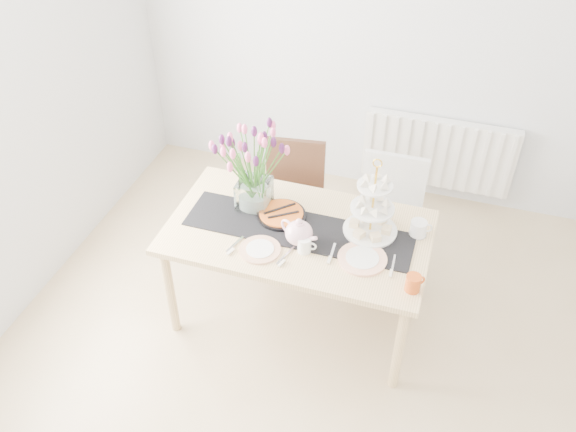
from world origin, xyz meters
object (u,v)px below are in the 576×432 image
(tulip_vase, at_px, (252,155))
(mug_orange, at_px, (413,283))
(cream_jug, at_px, (418,228))
(mug_white, at_px, (304,245))
(teapot, at_px, (299,233))
(plate_right, at_px, (362,259))
(cake_stand, at_px, (372,214))
(chair_brown, at_px, (293,191))
(tart_tin, at_px, (281,215))
(chair_white, at_px, (389,209))
(dining_table, at_px, (298,239))
(plate_left, at_px, (260,250))
(radiator, at_px, (438,153))

(tulip_vase, xyz_separation_m, mug_orange, (1.07, -0.42, -0.34))
(cream_jug, distance_m, mug_white, 0.70)
(tulip_vase, height_order, teapot, tulip_vase)
(tulip_vase, xyz_separation_m, plate_right, (0.76, -0.27, -0.39))
(cake_stand, relative_size, cream_jug, 4.81)
(chair_brown, bearing_deg, tulip_vase, -107.29)
(chair_brown, xyz_separation_m, tart_tin, (0.11, -0.59, 0.27))
(chair_white, bearing_deg, plate_right, -92.79)
(dining_table, bearing_deg, mug_orange, -21.20)
(dining_table, xyz_separation_m, plate_left, (-0.16, -0.24, 0.08))
(teapot, distance_m, tart_tin, 0.27)
(mug_orange, bearing_deg, mug_white, 128.87)
(mug_white, xyz_separation_m, plate_left, (-0.25, -0.08, -0.04))
(cream_jug, relative_size, tart_tin, 0.33)
(cream_jug, bearing_deg, mug_orange, -100.46)
(mug_white, bearing_deg, cream_jug, 27.93)
(teapot, height_order, cream_jug, teapot)
(teapot, xyz_separation_m, mug_white, (0.05, -0.05, -0.03))
(dining_table, relative_size, mug_orange, 15.82)
(cake_stand, distance_m, cream_jug, 0.30)
(chair_white, relative_size, cake_stand, 1.86)
(tart_tin, distance_m, plate_right, 0.61)
(dining_table, relative_size, plate_right, 5.57)
(tart_tin, height_order, mug_white, mug_white)
(chair_white, bearing_deg, tart_tin, -136.70)
(cake_stand, distance_m, teapot, 0.45)
(cake_stand, xyz_separation_m, mug_orange, (0.32, -0.40, -0.09))
(cake_stand, bearing_deg, mug_white, -139.42)
(chair_brown, xyz_separation_m, mug_orange, (0.98, -0.96, 0.30))
(dining_table, height_order, teapot, teapot)
(radiator, distance_m, teapot, 1.85)
(radiator, xyz_separation_m, tart_tin, (-0.83, -1.49, 0.32))
(tulip_vase, distance_m, mug_white, 0.62)
(radiator, height_order, cake_stand, cake_stand)
(radiator, bearing_deg, chair_white, -104.49)
(teapot, bearing_deg, dining_table, 132.35)
(mug_white, bearing_deg, tart_tin, 129.91)
(teapot, xyz_separation_m, plate_left, (-0.20, -0.13, -0.08))
(dining_table, distance_m, chair_white, 0.82)
(radiator, relative_size, plate_left, 4.89)
(dining_table, distance_m, mug_orange, 0.80)
(radiator, height_order, plate_right, plate_right)
(cream_jug, distance_m, tart_tin, 0.84)
(mug_white, bearing_deg, mug_orange, -11.86)
(radiator, xyz_separation_m, chair_brown, (-0.94, -0.90, 0.05))
(tart_tin, relative_size, plate_right, 1.07)
(teapot, height_order, mug_white, teapot)
(dining_table, bearing_deg, plate_left, -123.20)
(cake_stand, bearing_deg, radiator, 79.26)
(cream_jug, bearing_deg, plate_right, -146.16)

